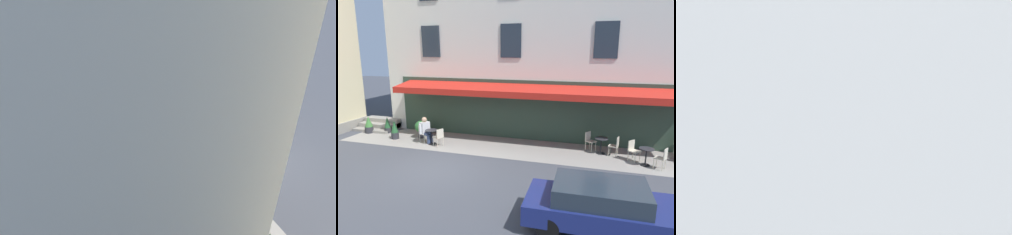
# 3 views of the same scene
# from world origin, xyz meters

# --- Properties ---
(ground_plane) EXTENTS (70.00, 70.00, 0.00)m
(ground_plane) POSITION_xyz_m (0.00, 0.00, 0.00)
(ground_plane) COLOR #42444C
(sidewalk_cafe_terrace) EXTENTS (20.50, 3.20, 0.01)m
(sidewalk_cafe_terrace) POSITION_xyz_m (-3.25, -3.40, 0.00)
(sidewalk_cafe_terrace) COLOR gray
(sidewalk_cafe_terrace) RESTS_ON ground_plane
(corner_building_facade) EXTENTS (10.12, 17.00, 15.00)m
(corner_building_facade) POSITION_xyz_m (13.00, 3.50, 7.50)
(corner_building_facade) COLOR beige
(corner_building_facade) RESTS_ON ground_plane
(back_alley_steps) EXTENTS (2.40, 1.75, 0.60)m
(back_alley_steps) POSITION_xyz_m (6.60, -4.59, 0.24)
(back_alley_steps) COLOR gray
(back_alley_steps) RESTS_ON ground_plane
(cafe_table_near_entrance) EXTENTS (0.60, 0.60, 0.75)m
(cafe_table_near_entrance) POSITION_xyz_m (-6.41, -3.78, 0.49)
(cafe_table_near_entrance) COLOR black
(cafe_table_near_entrance) RESTS_ON ground_plane
(cafe_chair_cream_corner_left) EXTENTS (0.48, 0.48, 0.91)m
(cafe_chair_cream_corner_left) POSITION_xyz_m (-7.03, -3.63, 0.55)
(cafe_chair_cream_corner_left) COLOR beige
(cafe_chair_cream_corner_left) RESTS_ON ground_plane
(cafe_chair_cream_facing_street) EXTENTS (0.55, 0.55, 0.91)m
(cafe_chair_cream_facing_street) POSITION_xyz_m (-5.88, -4.11, 0.55)
(cafe_chair_cream_facing_street) COLOR beige
(cafe_chair_cream_facing_street) RESTS_ON ground_plane
(cafe_table_mid_terrace) EXTENTS (0.60, 0.60, 0.75)m
(cafe_table_mid_terrace) POSITION_xyz_m (-8.21, -2.81, 0.49)
(cafe_table_mid_terrace) COLOR black
(cafe_table_mid_terrace) RESTS_ON ground_plane
(cafe_chair_cream_kerbside) EXTENTS (0.54, 0.54, 0.91)m
(cafe_chair_cream_kerbside) POSITION_xyz_m (-8.77, -2.51, 0.55)
(cafe_chair_cream_kerbside) COLOR beige
(cafe_chair_cream_kerbside) RESTS_ON ground_plane
(cafe_chair_cream_under_awning) EXTENTS (0.56, 0.56, 0.91)m
(cafe_chair_cream_under_awning) POSITION_xyz_m (-7.73, -3.22, 0.55)
(cafe_chair_cream_under_awning) COLOR beige
(cafe_chair_cream_under_awning) RESTS_ON ground_plane
(cafe_table_streetside) EXTENTS (0.60, 0.60, 0.75)m
(cafe_table_streetside) POSITION_xyz_m (-10.07, -4.04, 0.49)
(cafe_table_streetside) COLOR black
(cafe_table_streetside) RESTS_ON ground_plane
(cafe_chair_cream_by_window) EXTENTS (0.46, 0.46, 0.91)m
(cafe_chair_cream_by_window) POSITION_xyz_m (-10.17, -3.41, 0.55)
(cafe_chair_cream_by_window) COLOR beige
(cafe_chair_cream_by_window) RESTS_ON ground_plane
(cafe_chair_cream_corner_right) EXTENTS (0.51, 0.51, 0.91)m
(cafe_chair_cream_corner_right) POSITION_xyz_m (-9.86, -4.63, 0.55)
(cafe_chair_cream_corner_right) COLOR beige
(cafe_chair_cream_corner_right) RESTS_ON ground_plane
(cafe_table_far_end) EXTENTS (0.60, 0.60, 0.75)m
(cafe_table_far_end) POSITION_xyz_m (1.92, -2.75, 0.49)
(cafe_table_far_end) COLOR black
(cafe_table_far_end) RESTS_ON ground_plane
(cafe_chair_cream_back_row) EXTENTS (0.53, 0.53, 0.91)m
(cafe_chair_cream_back_row) POSITION_xyz_m (1.35, -2.49, 0.55)
(cafe_chair_cream_back_row) COLOR beige
(cafe_chair_cream_back_row) RESTS_ON ground_plane
(cafe_chair_cream_near_door) EXTENTS (0.50, 0.50, 0.91)m
(cafe_chair_cream_near_door) POSITION_xyz_m (2.53, -2.93, 0.55)
(cafe_chair_cream_near_door) COLOR beige
(cafe_chair_cream_near_door) RESTS_ON ground_plane
(seated_patron_in_white) EXTENTS (0.65, 0.68, 1.36)m
(seated_patron_in_white) POSITION_xyz_m (2.32, -2.87, 0.72)
(seated_patron_in_white) COLOR navy
(seated_patron_in_white) RESTS_ON ground_plane
(seated_companion_in_black) EXTENTS (0.65, 0.58, 1.30)m
(seated_companion_in_black) POSITION_xyz_m (-10.14, -3.63, 0.70)
(seated_companion_in_black) COLOR navy
(seated_companion_in_black) RESTS_ON ground_plane
(no_parking_sign) EXTENTS (0.23, 0.55, 2.60)m
(no_parking_sign) POSITION_xyz_m (7.11, 1.08, 1.79)
(no_parking_sign) COLOR black
(no_parking_sign) RESTS_ON ground_plane
(potted_plant_entrance_left) EXTENTS (0.63, 0.63, 0.96)m
(potted_plant_entrance_left) POSITION_xyz_m (3.04, -3.52, 0.59)
(potted_plant_entrance_left) COLOR #2D2D33
(potted_plant_entrance_left) RESTS_ON ground_plane
(potted_plant_by_steps) EXTENTS (0.46, 0.46, 1.00)m
(potted_plant_by_steps) POSITION_xyz_m (6.53, -3.52, 0.49)
(potted_plant_by_steps) COLOR #2D2D33
(potted_plant_by_steps) RESTS_ON ground_plane
(potted_plant_mid_terrace) EXTENTS (0.36, 0.36, 0.87)m
(potted_plant_mid_terrace) POSITION_xyz_m (3.22, -4.47, 0.42)
(potted_plant_mid_terrace) COLOR brown
(potted_plant_mid_terrace) RESTS_ON ground_plane
(potted_plant_entrance_right) EXTENTS (0.37, 0.37, 0.96)m
(potted_plant_entrance_right) POSITION_xyz_m (5.50, -3.85, 0.47)
(potted_plant_entrance_right) COLOR #2D2D33
(potted_plant_entrance_right) RESTS_ON ground_plane
(potted_plant_under_sign) EXTENTS (0.39, 0.39, 1.01)m
(potted_plant_under_sign) POSITION_xyz_m (4.33, -2.96, 0.49)
(potted_plant_under_sign) COLOR #2D2D33
(potted_plant_under_sign) RESTS_ON ground_plane
(parked_car_navy) EXTENTS (4.35, 1.93, 1.33)m
(parked_car_navy) POSITION_xyz_m (-6.46, 2.50, 0.71)
(parked_car_navy) COLOR navy
(parked_car_navy) RESTS_ON ground_plane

